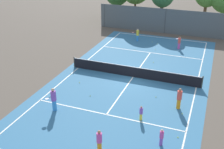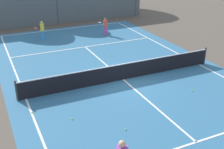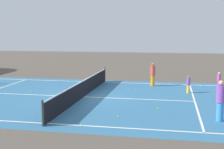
# 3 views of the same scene
# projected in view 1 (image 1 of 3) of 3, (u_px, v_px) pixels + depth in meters

# --- Properties ---
(ground_plane) EXTENTS (80.00, 80.00, 0.00)m
(ground_plane) POSITION_uv_depth(u_px,v_px,m) (133.00, 77.00, 24.96)
(ground_plane) COLOR brown
(court_surface) EXTENTS (13.00, 25.00, 0.01)m
(court_surface) POSITION_uv_depth(u_px,v_px,m) (133.00, 77.00, 24.96)
(court_surface) COLOR teal
(court_surface) RESTS_ON ground_plane
(tennis_net) EXTENTS (11.90, 0.10, 1.10)m
(tennis_net) POSITION_uv_depth(u_px,v_px,m) (133.00, 72.00, 24.74)
(tennis_net) COLOR #333833
(tennis_net) RESTS_ON ground_plane
(perimeter_fence) EXTENTS (18.00, 0.12, 3.20)m
(perimeter_fence) POSITION_uv_depth(u_px,v_px,m) (165.00, 21.00, 36.04)
(perimeter_fence) COLOR #515B60
(perimeter_fence) RESTS_ON ground_plane
(player_0) EXTENTS (0.90, 0.54, 1.49)m
(player_0) POSITION_uv_depth(u_px,v_px,m) (137.00, 35.00, 33.58)
(player_0) COLOR #388CD8
(player_0) RESTS_ON ground_plane
(player_1) EXTENTS (0.35, 0.35, 1.65)m
(player_1) POSITION_uv_depth(u_px,v_px,m) (179.00, 98.00, 19.95)
(player_1) COLOR orange
(player_1) RESTS_ON ground_plane
(player_2) EXTENTS (0.24, 0.24, 1.15)m
(player_2) POSITION_uv_depth(u_px,v_px,m) (161.00, 137.00, 16.43)
(player_2) COLOR purple
(player_2) RESTS_ON ground_plane
(player_3) EXTENTS (0.32, 0.32, 1.50)m
(player_3) POSITION_uv_depth(u_px,v_px,m) (99.00, 141.00, 15.82)
(player_3) COLOR orange
(player_3) RESTS_ON ground_plane
(player_4) EXTENTS (0.55, 0.96, 1.79)m
(player_4) POSITION_uv_depth(u_px,v_px,m) (54.00, 99.00, 19.69)
(player_4) COLOR #388CD8
(player_4) RESTS_ON ground_plane
(player_5) EXTENTS (0.23, 0.23, 1.08)m
(player_5) POSITION_uv_depth(u_px,v_px,m) (141.00, 113.00, 18.78)
(player_5) COLOR yellow
(player_5) RESTS_ON ground_plane
(player_6) EXTENTS (0.71, 0.84, 1.46)m
(player_6) POSITION_uv_depth(u_px,v_px,m) (179.00, 42.00, 31.11)
(player_6) COLOR #D14799
(player_6) RESTS_ON ground_plane
(tennis_ball_0) EXTENTS (0.07, 0.07, 0.07)m
(tennis_ball_0) POSITION_uv_depth(u_px,v_px,m) (90.00, 96.00, 21.87)
(tennis_ball_0) COLOR #CCE533
(tennis_ball_0) RESTS_ON ground_plane
(tennis_ball_1) EXTENTS (0.07, 0.07, 0.07)m
(tennis_ball_1) POSITION_uv_depth(u_px,v_px,m) (153.00, 62.00, 27.84)
(tennis_ball_1) COLOR #CCE533
(tennis_ball_1) RESTS_ON ground_plane
(tennis_ball_2) EXTENTS (0.07, 0.07, 0.07)m
(tennis_ball_2) POSITION_uv_depth(u_px,v_px,m) (158.00, 44.00, 32.75)
(tennis_ball_2) COLOR #CCE533
(tennis_ball_2) RESTS_ON ground_plane
(tennis_ball_3) EXTENTS (0.07, 0.07, 0.07)m
(tennis_ball_3) POSITION_uv_depth(u_px,v_px,m) (156.00, 97.00, 21.71)
(tennis_ball_3) COLOR #CCE533
(tennis_ball_3) RESTS_ON ground_plane
(tennis_ball_4) EXTENTS (0.07, 0.07, 0.07)m
(tennis_ball_4) POSITION_uv_depth(u_px,v_px,m) (152.00, 42.00, 33.43)
(tennis_ball_4) COLOR #CCE533
(tennis_ball_4) RESTS_ON ground_plane
(tennis_ball_5) EXTENTS (0.07, 0.07, 0.07)m
(tennis_ball_5) POSITION_uv_depth(u_px,v_px,m) (79.00, 83.00, 23.90)
(tennis_ball_5) COLOR #CCE533
(tennis_ball_5) RESTS_ON ground_plane
(tennis_ball_6) EXTENTS (0.07, 0.07, 0.07)m
(tennis_ball_6) POSITION_uv_depth(u_px,v_px,m) (178.00, 137.00, 17.28)
(tennis_ball_6) COLOR #CCE533
(tennis_ball_6) RESTS_ON ground_plane
(tennis_ball_7) EXTENTS (0.07, 0.07, 0.07)m
(tennis_ball_7) POSITION_uv_depth(u_px,v_px,m) (135.00, 49.00, 31.19)
(tennis_ball_7) COLOR #CCE533
(tennis_ball_7) RESTS_ON ground_plane
(tennis_ball_8) EXTENTS (0.07, 0.07, 0.07)m
(tennis_ball_8) POSITION_uv_depth(u_px,v_px,m) (182.00, 114.00, 19.62)
(tennis_ball_8) COLOR #CCE533
(tennis_ball_8) RESTS_ON ground_plane
(tennis_ball_9) EXTENTS (0.07, 0.07, 0.07)m
(tennis_ball_9) POSITION_uv_depth(u_px,v_px,m) (155.00, 50.00, 31.09)
(tennis_ball_9) COLOR #CCE533
(tennis_ball_9) RESTS_ON ground_plane
(tennis_ball_10) EXTENTS (0.07, 0.07, 0.07)m
(tennis_ball_10) POSITION_uv_depth(u_px,v_px,m) (71.00, 74.00, 25.46)
(tennis_ball_10) COLOR #CCE533
(tennis_ball_10) RESTS_ON ground_plane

